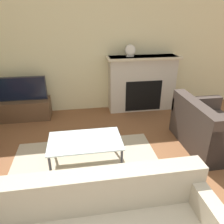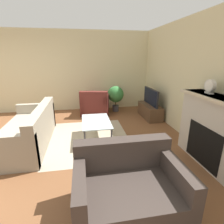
# 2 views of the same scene
# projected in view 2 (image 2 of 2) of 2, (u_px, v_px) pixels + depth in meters

# --- Properties ---
(wall_back) EXTENTS (8.24, 0.06, 2.70)m
(wall_back) POSITION_uv_depth(u_px,v_px,m) (188.00, 79.00, 3.99)
(wall_back) COLOR beige
(wall_back) RESTS_ON ground_plane
(wall_left) EXTENTS (0.06, 7.39, 2.70)m
(wall_left) POSITION_uv_depth(u_px,v_px,m) (86.00, 71.00, 6.11)
(wall_left) COLOR beige
(wall_left) RESTS_ON ground_plane
(area_rug) EXTENTS (2.25, 1.83, 0.00)m
(area_rug) POSITION_uv_depth(u_px,v_px,m) (89.00, 139.00, 4.11)
(area_rug) COLOR #B7A88E
(area_rug) RESTS_ON ground_plane
(fireplace) EXTENTS (1.60, 0.43, 1.23)m
(fireplace) POSITION_uv_depth(u_px,v_px,m) (215.00, 131.00, 2.96)
(fireplace) COLOR #BCB2A3
(fireplace) RESTS_ON ground_plane
(tv_stand) EXTENTS (1.08, 0.44, 0.42)m
(tv_stand) POSITION_uv_depth(u_px,v_px,m) (150.00, 111.00, 5.50)
(tv_stand) COLOR brown
(tv_stand) RESTS_ON ground_plane
(tv) EXTENTS (1.02, 0.06, 0.50)m
(tv) POSITION_uv_depth(u_px,v_px,m) (151.00, 97.00, 5.36)
(tv) COLOR #232328
(tv) RESTS_ON tv_stand
(couch_sectional) EXTENTS (2.12, 0.92, 0.82)m
(couch_sectional) POSITION_uv_depth(u_px,v_px,m) (29.00, 132.00, 3.79)
(couch_sectional) COLOR #9E937F
(couch_sectional) RESTS_ON ground_plane
(couch_loveseat) EXTENTS (0.93, 1.28, 0.82)m
(couch_loveseat) POSITION_uv_depth(u_px,v_px,m) (128.00, 190.00, 2.13)
(couch_loveseat) COLOR #3D332D
(couch_loveseat) RESTS_ON ground_plane
(armchair_by_window) EXTENTS (0.97, 1.02, 0.82)m
(armchair_by_window) POSITION_uv_depth(u_px,v_px,m) (95.00, 105.00, 5.79)
(armchair_by_window) COLOR #5B231E
(armchair_by_window) RESTS_ON ground_plane
(coffee_table) EXTENTS (1.05, 0.63, 0.44)m
(coffee_table) POSITION_uv_depth(u_px,v_px,m) (96.00, 122.00, 4.02)
(coffee_table) COLOR #333338
(coffee_table) RESTS_ON ground_plane
(potted_plant) EXTENTS (0.56, 0.56, 0.89)m
(potted_plant) POSITION_uv_depth(u_px,v_px,m) (116.00, 95.00, 6.03)
(potted_plant) COLOR #47474C
(potted_plant) RESTS_ON ground_plane
(mantel_clock) EXTENTS (0.22, 0.07, 0.25)m
(mantel_clock) POSITION_uv_depth(u_px,v_px,m) (210.00, 86.00, 3.02)
(mantel_clock) COLOR beige
(mantel_clock) RESTS_ON fireplace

